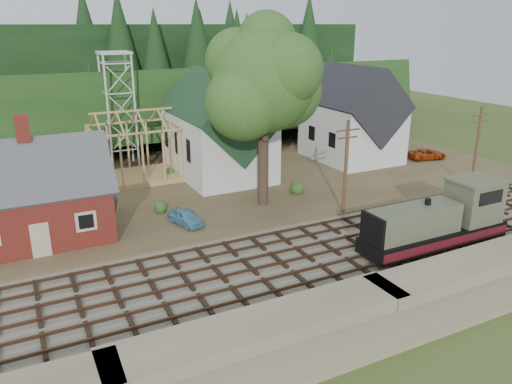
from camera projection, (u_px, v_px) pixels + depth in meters
name	position (u px, v px, depth m)	size (l,w,h in m)	color
ground	(305.00, 257.00, 34.10)	(140.00, 140.00, 0.00)	#384C1E
embankment	(388.00, 320.00, 26.91)	(64.00, 5.00, 1.60)	#7F7259
railroad_bed	(305.00, 256.00, 34.07)	(64.00, 11.00, 0.16)	#726B5B
village_flat	(208.00, 183.00, 49.27)	(64.00, 26.00, 0.30)	brown
hillside	(145.00, 138.00, 69.61)	(70.00, 28.00, 8.00)	#1E3F19
ridge	(120.00, 119.00, 83.14)	(80.00, 20.00, 12.00)	black
depot	(33.00, 200.00, 35.54)	(10.80, 7.41, 9.00)	maroon
church	(219.00, 128.00, 49.92)	(8.40, 15.17, 13.00)	silver
farmhouse	(352.00, 119.00, 56.27)	(8.40, 10.80, 10.60)	silver
timber_frame	(135.00, 151.00, 49.09)	(8.20, 6.20, 6.99)	tan
lattice_tower	(116.00, 75.00, 51.99)	(3.20, 3.20, 12.12)	silver
big_tree	(265.00, 88.00, 40.26)	(10.90, 8.40, 14.70)	#38281E
telegraph_pole_near	(346.00, 166.00, 40.11)	(2.20, 0.28, 8.00)	#4C331E
telegraph_pole_far	(477.00, 147.00, 46.51)	(2.20, 0.28, 8.00)	#4C331E
locomotive	(440.00, 222.00, 34.82)	(11.33, 2.83, 4.55)	black
car_blue	(185.00, 217.00, 38.69)	(1.41, 3.51, 1.20)	#5CA6C6
car_green	(13.00, 248.00, 33.47)	(1.21, 3.48, 1.15)	gray
car_red	(427.00, 154.00, 57.33)	(2.04, 4.43, 1.23)	#AF380E
patio_set	(92.00, 210.00, 35.96)	(2.20, 2.20, 2.45)	silver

